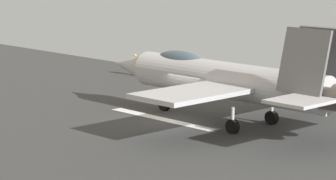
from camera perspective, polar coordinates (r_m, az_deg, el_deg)
The scene contains 5 objects.
ground_plane at distance 43.83m, azimuth 0.37°, elevation -2.31°, with size 400.00×400.00×0.00m, color slate.
runway_strip at distance 43.82m, azimuth 0.39°, elevation -2.30°, with size 240.00×26.00×0.02m.
fighter_jet at distance 43.11m, azimuth 4.20°, elevation 0.80°, with size 17.41×13.44×5.67m.
crew_person at distance 60.02m, azimuth -2.37°, elevation 1.82°, with size 0.53×0.52×1.66m.
marker_cone_mid at distance 56.46m, azimuth 5.18°, elevation 0.71°, with size 0.44×0.44×0.55m, color orange.
Camera 1 is at (-30.90, 29.66, 9.31)m, focal length 84.65 mm.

